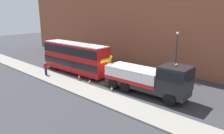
% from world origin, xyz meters
% --- Properties ---
extents(ground_plane, '(120.00, 120.00, 0.00)m').
position_xyz_m(ground_plane, '(0.00, 0.00, 0.00)').
color(ground_plane, '#38383D').
extents(near_kerb, '(60.00, 2.80, 0.15)m').
position_xyz_m(near_kerb, '(0.00, -4.20, 0.07)').
color(near_kerb, gray).
rests_on(near_kerb, ground_plane).
extents(building_facade, '(60.00, 1.50, 16.00)m').
position_xyz_m(building_facade, '(0.00, 8.57, 8.07)').
color(building_facade, '#935138').
rests_on(building_facade, ground_plane).
extents(recovery_tow_truck, '(10.19, 2.96, 3.67)m').
position_xyz_m(recovery_tow_truck, '(5.67, -0.48, 1.76)').
color(recovery_tow_truck, '#2D2D2D').
rests_on(recovery_tow_truck, ground_plane).
extents(double_decker_bus, '(11.12, 2.94, 4.06)m').
position_xyz_m(double_decker_bus, '(-6.19, -0.50, 2.23)').
color(double_decker_bus, red).
rests_on(double_decker_bus, ground_plane).
extents(pedestrian_onlooker, '(0.40, 0.47, 1.71)m').
position_xyz_m(pedestrian_onlooker, '(-7.78, -4.12, 0.99)').
color(pedestrian_onlooker, '#232333').
rests_on(pedestrian_onlooker, near_kerb).
extents(traffic_cone_near_bus, '(0.36, 0.36, 0.72)m').
position_xyz_m(traffic_cone_near_bus, '(-3.20, -2.28, 0.34)').
color(traffic_cone_near_bus, orange).
rests_on(traffic_cone_near_bus, ground_plane).
extents(traffic_cone_midway, '(0.36, 0.36, 0.72)m').
position_xyz_m(traffic_cone_midway, '(-0.95, -2.60, 0.34)').
color(traffic_cone_midway, orange).
rests_on(traffic_cone_midway, ground_plane).
extents(traffic_cone_near_truck, '(0.36, 0.36, 0.72)m').
position_xyz_m(traffic_cone_near_truck, '(2.50, -2.58, 0.34)').
color(traffic_cone_near_truck, orange).
rests_on(traffic_cone_near_truck, ground_plane).
extents(street_lamp, '(0.36, 0.36, 5.83)m').
position_xyz_m(street_lamp, '(5.08, 6.37, 3.47)').
color(street_lamp, '#38383D').
rests_on(street_lamp, ground_plane).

